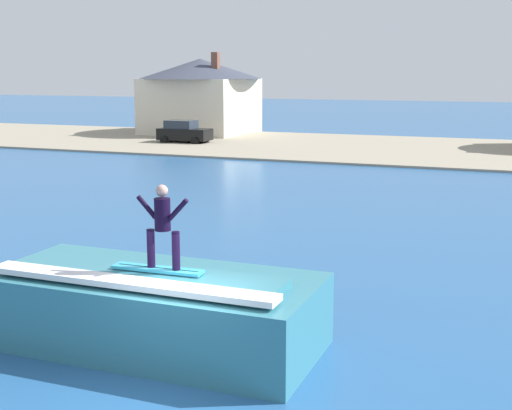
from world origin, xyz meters
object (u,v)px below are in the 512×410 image
object	(u,v)px
wave_crest	(153,308)
surfer	(163,222)
house_with_chimney	(201,93)
surfboard	(158,269)
car_near_shore	(184,132)

from	to	relation	value
wave_crest	surfer	distance (m)	1.96
surfer	house_with_chimney	size ratio (longest dim) A/B	0.15
surfer	surfboard	bearing A→B (deg)	179.86
surfer	house_with_chimney	xyz separation A→B (m)	(-21.37, 45.88, 1.04)
surfboard	car_near_shore	size ratio (longest dim) A/B	0.47
surfboard	surfer	xyz separation A→B (m)	(0.14, -0.00, 0.98)
wave_crest	house_with_chimney	xyz separation A→B (m)	(-20.98, 45.66, 2.94)
wave_crest	surfer	xyz separation A→B (m)	(0.39, -0.21, 1.90)
surfboard	surfer	bearing A→B (deg)	-0.14
wave_crest	car_near_shore	size ratio (longest dim) A/B	1.65
surfer	car_near_shore	size ratio (longest dim) A/B	0.41
surfer	house_with_chimney	bearing A→B (deg)	114.98
wave_crest	car_near_shore	distance (m)	41.55
car_near_shore	surfboard	bearing A→B (deg)	-63.50
wave_crest	house_with_chimney	size ratio (longest dim) A/B	0.62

